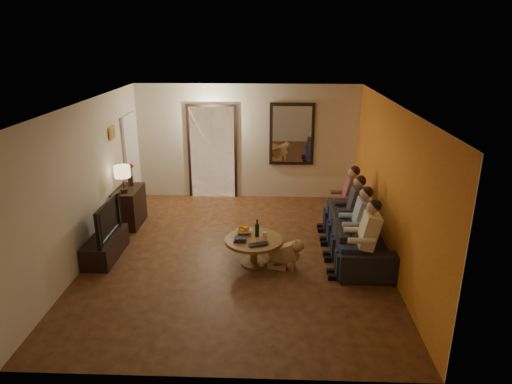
{
  "coord_description": "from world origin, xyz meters",
  "views": [
    {
      "loc": [
        0.58,
        -7.1,
        3.63
      ],
      "look_at": [
        0.3,
        0.3,
        1.05
      ],
      "focal_mm": 32.0,
      "sensor_mm": 36.0,
      "label": 1
    }
  ],
  "objects_px": {
    "bowl": "(244,231)",
    "dresser": "(129,207)",
    "person_b": "(357,227)",
    "coffee_table": "(254,251)",
    "sofa": "(359,233)",
    "dog": "(284,253)",
    "laptop": "(259,246)",
    "tv_stand": "(106,247)",
    "person_c": "(351,213)",
    "person_d": "(346,202)",
    "tv": "(102,219)",
    "table_lamp": "(123,179)",
    "person_a": "(364,242)",
    "wine_bottle": "(257,228)"
  },
  "relations": [
    {
      "from": "dresser",
      "to": "tv_stand",
      "type": "distance_m",
      "value": 1.42
    },
    {
      "from": "tv_stand",
      "to": "person_c",
      "type": "distance_m",
      "value": 4.32
    },
    {
      "from": "person_d",
      "to": "tv_stand",
      "type": "bearing_deg",
      "value": -163.26
    },
    {
      "from": "dog",
      "to": "laptop",
      "type": "relative_size",
      "value": 1.7
    },
    {
      "from": "dresser",
      "to": "sofa",
      "type": "distance_m",
      "value": 4.47
    },
    {
      "from": "dog",
      "to": "wine_bottle",
      "type": "distance_m",
      "value": 0.61
    },
    {
      "from": "table_lamp",
      "to": "laptop",
      "type": "height_order",
      "value": "table_lamp"
    },
    {
      "from": "bowl",
      "to": "dresser",
      "type": "bearing_deg",
      "value": 150.69
    },
    {
      "from": "tv",
      "to": "person_d",
      "type": "relative_size",
      "value": 0.9
    },
    {
      "from": "table_lamp",
      "to": "person_d",
      "type": "distance_m",
      "value": 4.27
    },
    {
      "from": "person_d",
      "to": "wine_bottle",
      "type": "xyz_separation_m",
      "value": [
        -1.66,
        -1.31,
        0.01
      ]
    },
    {
      "from": "tv",
      "to": "person_d",
      "type": "distance_m",
      "value": 4.43
    },
    {
      "from": "tv",
      "to": "person_d",
      "type": "bearing_deg",
      "value": -73.26
    },
    {
      "from": "sofa",
      "to": "person_b",
      "type": "relative_size",
      "value": 1.96
    },
    {
      "from": "dresser",
      "to": "coffee_table",
      "type": "xyz_separation_m",
      "value": [
        2.54,
        -1.54,
        -0.15
      ]
    },
    {
      "from": "wine_bottle",
      "to": "tv_stand",
      "type": "bearing_deg",
      "value": 179.2
    },
    {
      "from": "tv_stand",
      "to": "person_b",
      "type": "bearing_deg",
      "value": 1.04
    },
    {
      "from": "dog",
      "to": "laptop",
      "type": "bearing_deg",
      "value": -149.62
    },
    {
      "from": "person_d",
      "to": "coffee_table",
      "type": "xyz_separation_m",
      "value": [
        -1.71,
        -1.41,
        -0.38
      ]
    },
    {
      "from": "person_c",
      "to": "dog",
      "type": "bearing_deg",
      "value": -141.34
    },
    {
      "from": "table_lamp",
      "to": "wine_bottle",
      "type": "xyz_separation_m",
      "value": [
        2.59,
        -1.22,
        -0.42
      ]
    },
    {
      "from": "table_lamp",
      "to": "tv_stand",
      "type": "distance_m",
      "value": 1.45
    },
    {
      "from": "tv_stand",
      "to": "dog",
      "type": "bearing_deg",
      "value": -5.56
    },
    {
      "from": "tv",
      "to": "person_c",
      "type": "xyz_separation_m",
      "value": [
        4.25,
        0.68,
        -0.1
      ]
    },
    {
      "from": "sofa",
      "to": "person_c",
      "type": "xyz_separation_m",
      "value": [
        -0.1,
        0.3,
        0.26
      ]
    },
    {
      "from": "tv_stand",
      "to": "person_d",
      "type": "relative_size",
      "value": 0.96
    },
    {
      "from": "table_lamp",
      "to": "person_c",
      "type": "height_order",
      "value": "table_lamp"
    },
    {
      "from": "tv",
      "to": "person_b",
      "type": "distance_m",
      "value": 4.25
    },
    {
      "from": "tv",
      "to": "person_a",
      "type": "relative_size",
      "value": 0.9
    },
    {
      "from": "dresser",
      "to": "dog",
      "type": "relative_size",
      "value": 1.52
    },
    {
      "from": "sofa",
      "to": "person_a",
      "type": "xyz_separation_m",
      "value": [
        -0.1,
        -0.9,
        0.26
      ]
    },
    {
      "from": "person_b",
      "to": "laptop",
      "type": "xyz_separation_m",
      "value": [
        -1.61,
        -0.49,
        -0.14
      ]
    },
    {
      "from": "person_a",
      "to": "person_b",
      "type": "relative_size",
      "value": 1.0
    },
    {
      "from": "dog",
      "to": "laptop",
      "type": "height_order",
      "value": "dog"
    },
    {
      "from": "tv",
      "to": "coffee_table",
      "type": "relative_size",
      "value": 1.14
    },
    {
      "from": "person_d",
      "to": "dog",
      "type": "distance_m",
      "value": 2.01
    },
    {
      "from": "sofa",
      "to": "bowl",
      "type": "relative_size",
      "value": 9.09
    },
    {
      "from": "sofa",
      "to": "coffee_table",
      "type": "bearing_deg",
      "value": 106.6
    },
    {
      "from": "table_lamp",
      "to": "person_a",
      "type": "distance_m",
      "value": 4.6
    },
    {
      "from": "person_d",
      "to": "laptop",
      "type": "relative_size",
      "value": 3.65
    },
    {
      "from": "person_c",
      "to": "dog",
      "type": "xyz_separation_m",
      "value": [
        -1.22,
        -0.97,
        -0.32
      ]
    },
    {
      "from": "person_a",
      "to": "sofa",
      "type": "bearing_deg",
      "value": 83.66
    },
    {
      "from": "person_b",
      "to": "person_a",
      "type": "bearing_deg",
      "value": -90.0
    },
    {
      "from": "dresser",
      "to": "tv",
      "type": "height_order",
      "value": "tv"
    },
    {
      "from": "person_b",
      "to": "coffee_table",
      "type": "distance_m",
      "value": 1.76
    },
    {
      "from": "person_c",
      "to": "bowl",
      "type": "bearing_deg",
      "value": -162.57
    },
    {
      "from": "dresser",
      "to": "coffee_table",
      "type": "distance_m",
      "value": 2.97
    },
    {
      "from": "dresser",
      "to": "sofa",
      "type": "relative_size",
      "value": 0.36
    },
    {
      "from": "dresser",
      "to": "coffee_table",
      "type": "height_order",
      "value": "dresser"
    },
    {
      "from": "person_a",
      "to": "dog",
      "type": "relative_size",
      "value": 2.14
    }
  ]
}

